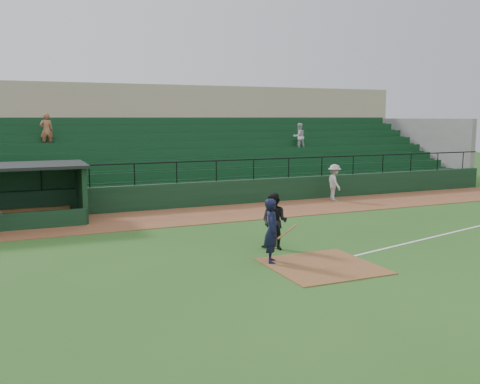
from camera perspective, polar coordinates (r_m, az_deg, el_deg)
name	(u,v)px	position (r m, az deg, el deg)	size (l,w,h in m)	color
ground	(305,258)	(16.42, 7.01, -7.11)	(90.00, 90.00, 0.00)	#25501A
warning_track	(213,214)	(23.49, -2.92, -2.40)	(40.00, 4.00, 0.03)	brown
home_plate_dirt	(322,266)	(15.60, 8.89, -7.91)	(3.00, 3.00, 0.03)	brown
foul_line	(468,229)	(22.30, 23.44, -3.66)	(18.00, 0.09, 0.01)	white
stadium_structure	(162,151)	(31.22, -8.42, 4.36)	(38.00, 13.08, 6.40)	black
batter_at_plate	(272,231)	(15.59, 3.48, -4.22)	(1.15, 0.83, 1.94)	black
umpire	(275,221)	(17.17, 3.76, -3.20)	(0.90, 0.70, 1.86)	black
runner	(334,182)	(27.51, 10.18, 1.03)	(1.21, 0.70, 1.87)	#A6A19B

